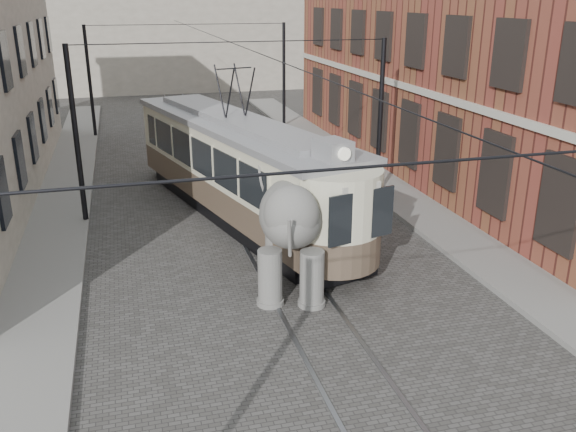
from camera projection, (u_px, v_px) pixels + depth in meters
name	position (u px, v px, depth m)	size (l,w,h in m)	color
ground	(288.00, 277.00, 17.06)	(120.00, 120.00, 0.00)	#474441
tram_rails	(288.00, 277.00, 17.06)	(1.54, 80.00, 0.02)	slate
sidewalk_right	(478.00, 252.00, 18.52)	(2.00, 60.00, 0.15)	slate
sidewalk_left	(40.00, 304.00, 15.43)	(2.00, 60.00, 0.15)	slate
brick_building	(482.00, 31.00, 25.91)	(8.00, 26.00, 12.00)	brown
distant_block	(162.00, 1.00, 50.99)	(28.00, 10.00, 14.00)	gray
catenary	(243.00, 135.00, 20.53)	(11.00, 30.20, 6.00)	black
tram	(236.00, 145.00, 20.89)	(2.71, 13.13, 5.21)	beige
elephant	(293.00, 229.00, 15.97)	(2.96, 5.37, 3.29)	#61605A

